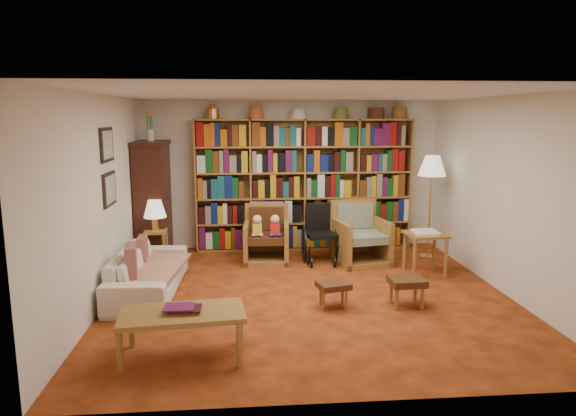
{
  "coord_description": "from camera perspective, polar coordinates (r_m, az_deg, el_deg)",
  "views": [
    {
      "loc": [
        -0.79,
        -6.19,
        2.25
      ],
      "look_at": [
        -0.22,
        0.6,
        1.02
      ],
      "focal_mm": 32.0,
      "sensor_mm": 36.0,
      "label": 1
    }
  ],
  "objects": [
    {
      "name": "cushion_right",
      "position": [
        6.52,
        -17.01,
        -6.26
      ],
      "size": [
        0.2,
        0.43,
        0.41
      ],
      "primitive_type": "cube",
      "rotation": [
        0.0,
        0.0,
        0.18
      ],
      "color": "maroon",
      "rests_on": "sofa"
    },
    {
      "name": "wheelchair",
      "position": [
        8.03,
        3.54,
        -3.05
      ],
      "size": [
        0.52,
        0.72,
        0.9
      ],
      "color": "black",
      "rests_on": "floor"
    },
    {
      "name": "wall_back",
      "position": [
        8.79,
        0.38,
        3.69
      ],
      "size": [
        5.0,
        0.0,
        5.0
      ],
      "primitive_type": "plane",
      "rotation": [
        1.57,
        0.0,
        0.0
      ],
      "color": "white",
      "rests_on": "floor"
    },
    {
      "name": "side_table_papers",
      "position": [
        7.58,
        15.02,
        -3.44
      ],
      "size": [
        0.58,
        0.58,
        0.64
      ],
      "color": "olive",
      "rests_on": "floor"
    },
    {
      "name": "bookshelf",
      "position": [
        8.65,
        1.81,
        3.05
      ],
      "size": [
        3.6,
        0.3,
        2.42
      ],
      "color": "olive",
      "rests_on": "floor"
    },
    {
      "name": "sofa",
      "position": [
        6.88,
        -15.26,
        -6.84
      ],
      "size": [
        1.91,
        0.79,
        0.55
      ],
      "primitive_type": "imported",
      "rotation": [
        0.0,
        0.0,
        1.54
      ],
      "color": "beige",
      "rests_on": "floor"
    },
    {
      "name": "armchair_sage",
      "position": [
        8.09,
        7.97,
        -3.4
      ],
      "size": [
        0.89,
        0.91,
        0.94
      ],
      "color": "olive",
      "rests_on": "floor"
    },
    {
      "name": "floor_lamp",
      "position": [
        8.34,
        15.71,
        4.09
      ],
      "size": [
        0.44,
        0.44,
        1.64
      ],
      "color": "gold",
      "rests_on": "floor"
    },
    {
      "name": "footstool_a",
      "position": [
        6.18,
        5.06,
        -8.72
      ],
      "size": [
        0.43,
        0.39,
        0.31
      ],
      "color": "#482B13",
      "rests_on": "floor"
    },
    {
      "name": "ceiling",
      "position": [
        6.25,
        2.53,
        12.5
      ],
      "size": [
        5.0,
        5.0,
        0.0
      ],
      "primitive_type": "plane",
      "rotation": [
        3.14,
        0.0,
        0.0
      ],
      "color": "silver",
      "rests_on": "wall_back"
    },
    {
      "name": "floor",
      "position": [
        6.64,
        2.36,
        -9.61
      ],
      "size": [
        5.0,
        5.0,
        0.0
      ],
      "primitive_type": "plane",
      "color": "#B0481B",
      "rests_on": "ground"
    },
    {
      "name": "armchair_leather",
      "position": [
        8.1,
        -2.44,
        -3.26
      ],
      "size": [
        0.74,
        0.78,
        0.89
      ],
      "color": "olive",
      "rests_on": "floor"
    },
    {
      "name": "table_lamp",
      "position": [
        7.95,
        -14.58,
        -0.19
      ],
      "size": [
        0.34,
        0.34,
        0.46
      ],
      "color": "gold",
      "rests_on": "side_table_lamp"
    },
    {
      "name": "curio_cabinet",
      "position": [
        8.42,
        -14.77,
        1.03
      ],
      "size": [
        0.5,
        0.95,
        2.4
      ],
      "color": "#39190F",
      "rests_on": "floor"
    },
    {
      "name": "wall_right",
      "position": [
        7.08,
        22.94,
        1.29
      ],
      "size": [
        0.0,
        5.0,
        5.0
      ],
      "primitive_type": "plane",
      "rotation": [
        1.57,
        0.0,
        -1.57
      ],
      "color": "white",
      "rests_on": "floor"
    },
    {
      "name": "side_table_lamp",
      "position": [
        8.05,
        -14.43,
        -3.54
      ],
      "size": [
        0.35,
        0.35,
        0.55
      ],
      "color": "olive",
      "rests_on": "floor"
    },
    {
      "name": "coffee_table",
      "position": [
        5.0,
        -11.63,
        -11.75
      ],
      "size": [
        1.2,
        0.69,
        0.5
      ],
      "color": "olive",
      "rests_on": "floor"
    },
    {
      "name": "sofa_throw",
      "position": [
        6.86,
        -14.86,
        -6.65
      ],
      "size": [
        0.87,
        1.42,
        0.04
      ],
      "primitive_type": "cube",
      "rotation": [
        0.0,
        0.0,
        -0.12
      ],
      "color": "beige",
      "rests_on": "sofa"
    },
    {
      "name": "wall_front",
      "position": [
        3.91,
        7.07,
        -4.71
      ],
      "size": [
        5.0,
        0.0,
        5.0
      ],
      "primitive_type": "plane",
      "rotation": [
        -1.57,
        0.0,
        0.0
      ],
      "color": "white",
      "rests_on": "floor"
    },
    {
      "name": "cushion_left",
      "position": [
        7.18,
        -15.85,
        -4.69
      ],
      "size": [
        0.14,
        0.36,
        0.35
      ],
      "primitive_type": "cube",
      "rotation": [
        0.0,
        0.0,
        0.08
      ],
      "color": "maroon",
      "rests_on": "sofa"
    },
    {
      "name": "framed_pictures",
      "position": [
        6.74,
        -19.35,
        4.32
      ],
      "size": [
        0.03,
        0.52,
        0.97
      ],
      "color": "black",
      "rests_on": "wall_left"
    },
    {
      "name": "footstool_b",
      "position": [
        6.33,
        13.06,
        -8.16
      ],
      "size": [
        0.42,
        0.36,
        0.35
      ],
      "color": "#482B13",
      "rests_on": "floor"
    },
    {
      "name": "wall_left",
      "position": [
        6.5,
        -19.99,
        0.75
      ],
      "size": [
        0.0,
        5.0,
        5.0
      ],
      "primitive_type": "plane",
      "rotation": [
        1.57,
        0.0,
        1.57
      ],
      "color": "white",
      "rests_on": "floor"
    }
  ]
}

